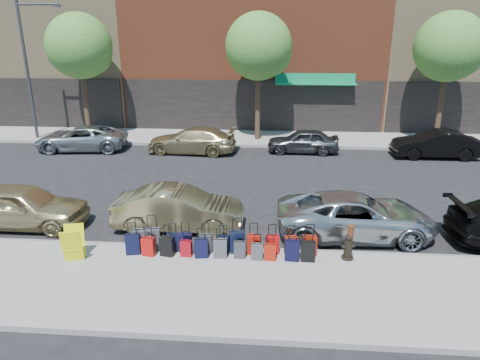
# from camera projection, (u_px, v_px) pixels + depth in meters

# --- Properties ---
(ground) EXTENTS (120.00, 120.00, 0.00)m
(ground) POSITION_uv_depth(u_px,v_px,m) (235.00, 197.00, 17.09)
(ground) COLOR black
(ground) RESTS_ON ground
(sidewalk_near) EXTENTS (60.00, 4.00, 0.15)m
(sidewalk_near) POSITION_uv_depth(u_px,v_px,m) (213.00, 286.00, 10.94)
(sidewalk_near) COLOR gray
(sidewalk_near) RESTS_ON ground
(sidewalk_far) EXTENTS (60.00, 4.00, 0.15)m
(sidewalk_far) POSITION_uv_depth(u_px,v_px,m) (249.00, 138.00, 26.50)
(sidewalk_far) COLOR gray
(sidewalk_far) RESTS_ON ground
(curb_near) EXTENTS (60.00, 0.08, 0.15)m
(curb_near) POSITION_uv_depth(u_px,v_px,m) (223.00, 249.00, 12.84)
(curb_near) COLOR gray
(curb_near) RESTS_ON ground
(curb_far) EXTENTS (60.00, 0.08, 0.15)m
(curb_far) POSITION_uv_depth(u_px,v_px,m) (248.00, 146.00, 24.59)
(curb_far) COLOR gray
(curb_far) RESTS_ON ground
(building_left) EXTENTS (15.00, 12.12, 16.00)m
(building_left) POSITION_uv_depth(u_px,v_px,m) (47.00, 9.00, 32.62)
(building_left) COLOR #917C59
(building_left) RESTS_ON ground
(tree_left) EXTENTS (3.80, 3.80, 7.27)m
(tree_left) POSITION_uv_depth(u_px,v_px,m) (82.00, 48.00, 25.01)
(tree_left) COLOR black
(tree_left) RESTS_ON sidewalk_far
(tree_center) EXTENTS (3.80, 3.80, 7.27)m
(tree_center) POSITION_uv_depth(u_px,v_px,m) (261.00, 48.00, 24.25)
(tree_center) COLOR black
(tree_center) RESTS_ON sidewalk_far
(tree_right) EXTENTS (3.80, 3.80, 7.27)m
(tree_right) POSITION_uv_depth(u_px,v_px,m) (452.00, 49.00, 23.48)
(tree_right) COLOR black
(tree_right) RESTS_ON sidewalk_far
(streetlight) EXTENTS (2.59, 0.18, 8.00)m
(streetlight) POSITION_uv_depth(u_px,v_px,m) (29.00, 62.00, 24.81)
(streetlight) COLOR #333338
(streetlight) RESTS_ON sidewalk_far
(suitcase_front_0) EXTENTS (0.43, 0.26, 1.01)m
(suitcase_front_0) POSITION_uv_depth(u_px,v_px,m) (139.00, 239.00, 12.59)
(suitcase_front_0) COLOR #3C3C41
(suitcase_front_0) RESTS_ON sidewalk_near
(suitcase_front_1) EXTENTS (0.48, 0.32, 1.08)m
(suitcase_front_1) POSITION_uv_depth(u_px,v_px,m) (153.00, 239.00, 12.56)
(suitcase_front_1) COLOR #36363A
(suitcase_front_1) RESTS_ON sidewalk_near
(suitcase_front_2) EXTENTS (0.38, 0.25, 0.86)m
(suitcase_front_2) POSITION_uv_depth(u_px,v_px,m) (173.00, 242.00, 12.51)
(suitcase_front_2) COLOR black
(suitcase_front_2) RESTS_ON sidewalk_near
(suitcase_front_3) EXTENTS (0.40, 0.25, 0.91)m
(suitcase_front_3) POSITION_uv_depth(u_px,v_px,m) (186.00, 242.00, 12.47)
(suitcase_front_3) COLOR black
(suitcase_front_3) RESTS_ON sidewalk_near
(suitcase_front_4) EXTENTS (0.38, 0.21, 0.91)m
(suitcase_front_4) POSITION_uv_depth(u_px,v_px,m) (205.00, 243.00, 12.42)
(suitcase_front_4) COLOR #353439
(suitcase_front_4) RESTS_ON sidewalk_near
(suitcase_front_5) EXTENTS (0.38, 0.24, 0.87)m
(suitcase_front_5) POSITION_uv_depth(u_px,v_px,m) (223.00, 244.00, 12.38)
(suitcase_front_5) COLOR black
(suitcase_front_5) RESTS_ON sidewalk_near
(suitcase_front_6) EXTENTS (0.48, 0.32, 1.05)m
(suitcase_front_6) POSITION_uv_depth(u_px,v_px,m) (237.00, 242.00, 12.41)
(suitcase_front_6) COLOR black
(suitcase_front_6) RESTS_ON sidewalk_near
(suitcase_front_7) EXTENTS (0.41, 0.26, 0.95)m
(suitcase_front_7) POSITION_uv_depth(u_px,v_px,m) (254.00, 244.00, 12.34)
(suitcase_front_7) COLOR #9E160A
(suitcase_front_7) RESTS_ON sidewalk_near
(suitcase_front_8) EXTENTS (0.40, 0.27, 0.90)m
(suitcase_front_8) POSITION_uv_depth(u_px,v_px,m) (272.00, 244.00, 12.35)
(suitcase_front_8) COLOR #B00B0E
(suitcase_front_8) RESTS_ON sidewalk_near
(suitcase_front_9) EXTENTS (0.40, 0.27, 0.88)m
(suitcase_front_9) POSITION_uv_depth(u_px,v_px,m) (291.00, 245.00, 12.32)
(suitcase_front_9) COLOR maroon
(suitcase_front_9) RESTS_ON sidewalk_near
(suitcase_front_10) EXTENTS (0.40, 0.24, 0.95)m
(suitcase_front_10) POSITION_uv_depth(u_px,v_px,m) (310.00, 245.00, 12.26)
(suitcase_front_10) COLOR maroon
(suitcase_front_10) RESTS_ON sidewalk_near
(suitcase_back_0) EXTENTS (0.44, 0.31, 0.96)m
(suitcase_back_0) POSITION_uv_depth(u_px,v_px,m) (133.00, 244.00, 12.33)
(suitcase_back_0) COLOR black
(suitcase_back_0) RESTS_ON sidewalk_near
(suitcase_back_1) EXTENTS (0.39, 0.26, 0.88)m
(suitcase_back_1) POSITION_uv_depth(u_px,v_px,m) (148.00, 247.00, 12.24)
(suitcase_back_1) COLOR #B50E0B
(suitcase_back_1) RESTS_ON sidewalk_near
(suitcase_back_2) EXTENTS (0.42, 0.29, 0.93)m
(suitcase_back_2) POSITION_uv_depth(u_px,v_px,m) (167.00, 246.00, 12.24)
(suitcase_back_2) COLOR black
(suitcase_back_2) RESTS_ON sidewalk_near
(suitcase_back_3) EXTENTS (0.34, 0.22, 0.77)m
(suitcase_back_3) POSITION_uv_depth(u_px,v_px,m) (186.00, 248.00, 12.21)
(suitcase_back_3) COLOR maroon
(suitcase_back_3) RESTS_ON sidewalk_near
(suitcase_back_4) EXTENTS (0.40, 0.27, 0.89)m
(suitcase_back_4) POSITION_uv_depth(u_px,v_px,m) (201.00, 248.00, 12.14)
(suitcase_back_4) COLOR black
(suitcase_back_4) RESTS_ON sidewalk_near
(suitcase_back_5) EXTENTS (0.39, 0.24, 0.89)m
(suitcase_back_5) POSITION_uv_depth(u_px,v_px,m) (220.00, 248.00, 12.14)
(suitcase_back_5) COLOR #424248
(suitcase_back_5) RESTS_ON sidewalk_near
(suitcase_back_6) EXTENTS (0.33, 0.19, 0.79)m
(suitcase_back_6) POSITION_uv_depth(u_px,v_px,m) (240.00, 250.00, 12.13)
(suitcase_back_6) COLOR #323237
(suitcase_back_6) RESTS_ON sidewalk_near
(suitcase_back_7) EXTENTS (0.33, 0.20, 0.78)m
(suitcase_back_7) POSITION_uv_depth(u_px,v_px,m) (257.00, 252.00, 12.03)
(suitcase_back_7) COLOR #414046
(suitcase_back_7) RESTS_ON sidewalk_near
(suitcase_back_8) EXTENTS (0.33, 0.19, 0.78)m
(suitcase_back_8) POSITION_uv_depth(u_px,v_px,m) (270.00, 252.00, 12.01)
(suitcase_back_8) COLOR #A41A0A
(suitcase_back_8) RESTS_ON sidewalk_near
(suitcase_back_9) EXTENTS (0.42, 0.27, 0.96)m
(suitcase_back_9) POSITION_uv_depth(u_px,v_px,m) (292.00, 250.00, 11.98)
(suitcase_back_9) COLOR black
(suitcase_back_9) RESTS_ON sidewalk_near
(suitcase_back_10) EXTENTS (0.41, 0.25, 0.94)m
(suitcase_back_10) POSITION_uv_depth(u_px,v_px,m) (308.00, 251.00, 11.94)
(suitcase_back_10) COLOR black
(suitcase_back_10) RESTS_ON sidewalk_near
(fire_hydrant) EXTENTS (0.39, 0.34, 0.76)m
(fire_hydrant) POSITION_uv_depth(u_px,v_px,m) (348.00, 247.00, 12.04)
(fire_hydrant) COLOR black
(fire_hydrant) RESTS_ON sidewalk_near
(bollard) EXTENTS (0.19, 0.19, 1.02)m
(bollard) POSITION_uv_depth(u_px,v_px,m) (350.00, 242.00, 11.99)
(bollard) COLOR #38190C
(bollard) RESTS_ON sidewalk_near
(display_rack) EXTENTS (0.66, 0.70, 0.97)m
(display_rack) POSITION_uv_depth(u_px,v_px,m) (73.00, 244.00, 11.97)
(display_rack) COLOR yellow
(display_rack) RESTS_ON sidewalk_near
(car_near_0) EXTENTS (4.32, 1.74, 1.47)m
(car_near_0) POSITION_uv_depth(u_px,v_px,m) (22.00, 206.00, 14.31)
(car_near_0) COLOR tan
(car_near_0) RESTS_ON ground
(car_near_1) EXTENTS (4.30, 1.56, 1.41)m
(car_near_1) POSITION_uv_depth(u_px,v_px,m) (179.00, 209.00, 14.15)
(car_near_1) COLOR #97895C
(car_near_1) RESTS_ON ground
(car_near_2) EXTENTS (5.08, 2.50, 1.39)m
(car_near_2) POSITION_uv_depth(u_px,v_px,m) (356.00, 216.00, 13.65)
(car_near_2) COLOR #B9BCC1
(car_near_2) RESTS_ON ground
(car_far_0) EXTENTS (5.13, 2.72, 1.37)m
(car_far_0) POSITION_uv_depth(u_px,v_px,m) (81.00, 138.00, 23.82)
(car_far_0) COLOR #B3B5BA
(car_far_0) RESTS_ON ground
(car_far_1) EXTENTS (4.96, 2.32, 1.40)m
(car_far_1) POSITION_uv_depth(u_px,v_px,m) (192.00, 140.00, 23.30)
(car_far_1) COLOR tan
(car_far_1) RESTS_ON ground
(car_far_2) EXTENTS (3.87, 1.62, 1.31)m
(car_far_2) POSITION_uv_depth(u_px,v_px,m) (303.00, 141.00, 23.33)
(car_far_2) COLOR #37373A
(car_far_2) RESTS_ON ground
(car_far_3) EXTENTS (4.38, 1.56, 1.44)m
(car_far_3) POSITION_uv_depth(u_px,v_px,m) (435.00, 144.00, 22.36)
(car_far_3) COLOR black
(car_far_3) RESTS_ON ground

